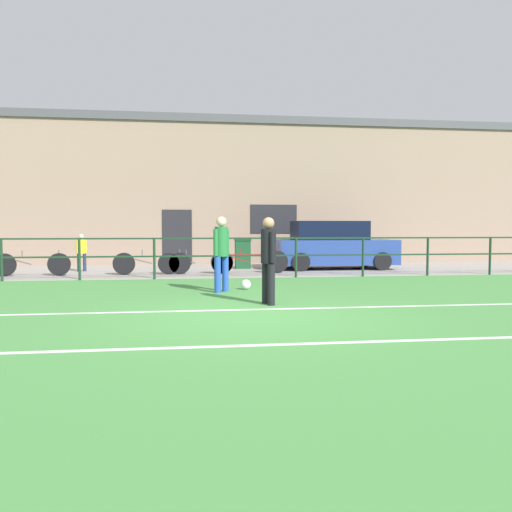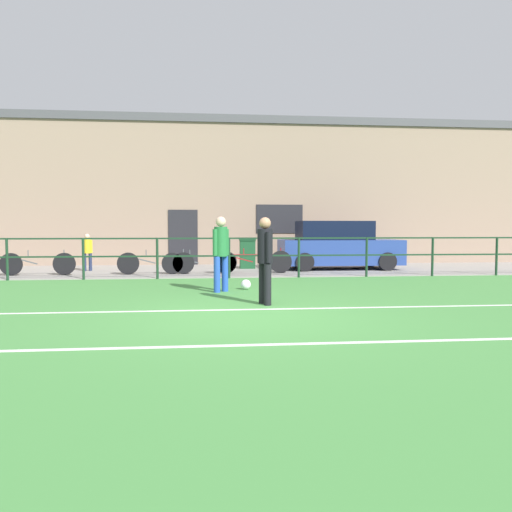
{
  "view_description": "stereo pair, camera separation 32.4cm",
  "coord_description": "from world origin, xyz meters",
  "px_view_note": "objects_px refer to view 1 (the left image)",
  "views": [
    {
      "loc": [
        -0.99,
        -7.91,
        1.44
      ],
      "look_at": [
        0.5,
        3.38,
        0.78
      ],
      "focal_mm": 34.75,
      "sensor_mm": 36.0,
      "label": 1
    },
    {
      "loc": [
        -0.67,
        -7.95,
        1.44
      ],
      "look_at": [
        0.5,
        3.38,
        0.78
      ],
      "focal_mm": 34.75,
      "sensor_mm": 36.0,
      "label": 2
    }
  ],
  "objects_px": {
    "parked_car_red": "(333,246)",
    "bicycle_parked_0": "(152,263)",
    "trash_bin_0": "(243,253)",
    "spectator_child": "(82,250)",
    "bicycle_parked_4": "(32,264)",
    "player_striker": "(221,249)",
    "bicycle_parked_3": "(195,263)",
    "player_goalkeeper": "(268,255)",
    "bicycle_parked_2": "(250,262)",
    "soccer_ball_match": "(246,285)"
  },
  "relations": [
    {
      "from": "parked_car_red",
      "to": "bicycle_parked_0",
      "type": "relative_size",
      "value": 1.75
    },
    {
      "from": "bicycle_parked_0",
      "to": "trash_bin_0",
      "type": "distance_m",
      "value": 3.48
    },
    {
      "from": "spectator_child",
      "to": "bicycle_parked_4",
      "type": "xyz_separation_m",
      "value": [
        -1.11,
        -1.38,
        -0.34
      ]
    },
    {
      "from": "parked_car_red",
      "to": "player_striker",
      "type": "bearing_deg",
      "value": -127.21
    },
    {
      "from": "bicycle_parked_3",
      "to": "trash_bin_0",
      "type": "bearing_deg",
      "value": 48.45
    },
    {
      "from": "player_goalkeeper",
      "to": "bicycle_parked_2",
      "type": "relative_size",
      "value": 0.68
    },
    {
      "from": "bicycle_parked_0",
      "to": "bicycle_parked_2",
      "type": "xyz_separation_m",
      "value": [
        2.96,
        -0.0,
        0.02
      ]
    },
    {
      "from": "trash_bin_0",
      "to": "player_striker",
      "type": "bearing_deg",
      "value": -100.36
    },
    {
      "from": "player_striker",
      "to": "parked_car_red",
      "type": "relative_size",
      "value": 0.41
    },
    {
      "from": "bicycle_parked_3",
      "to": "spectator_child",
      "type": "bearing_deg",
      "value": 159.16
    },
    {
      "from": "parked_car_red",
      "to": "trash_bin_0",
      "type": "relative_size",
      "value": 3.93
    },
    {
      "from": "parked_car_red",
      "to": "bicycle_parked_0",
      "type": "height_order",
      "value": "parked_car_red"
    },
    {
      "from": "spectator_child",
      "to": "bicycle_parked_2",
      "type": "xyz_separation_m",
      "value": [
        5.29,
        -1.38,
        -0.33
      ]
    },
    {
      "from": "parked_car_red",
      "to": "bicycle_parked_3",
      "type": "bearing_deg",
      "value": -164.51
    },
    {
      "from": "spectator_child",
      "to": "soccer_ball_match",
      "type": "bearing_deg",
      "value": 112.58
    },
    {
      "from": "bicycle_parked_3",
      "to": "bicycle_parked_0",
      "type": "bearing_deg",
      "value": 180.0
    },
    {
      "from": "parked_car_red",
      "to": "bicycle_parked_3",
      "type": "xyz_separation_m",
      "value": [
        -4.69,
        -1.3,
        -0.43
      ]
    },
    {
      "from": "parked_car_red",
      "to": "spectator_child",
      "type": "bearing_deg",
      "value": 179.44
    },
    {
      "from": "player_goalkeeper",
      "to": "bicycle_parked_3",
      "type": "relative_size",
      "value": 0.72
    },
    {
      "from": "bicycle_parked_2",
      "to": "trash_bin_0",
      "type": "relative_size",
      "value": 2.34
    },
    {
      "from": "spectator_child",
      "to": "bicycle_parked_0",
      "type": "xyz_separation_m",
      "value": [
        2.33,
        -1.38,
        -0.34
      ]
    },
    {
      "from": "soccer_ball_match",
      "to": "bicycle_parked_3",
      "type": "relative_size",
      "value": 0.1
    },
    {
      "from": "soccer_ball_match",
      "to": "trash_bin_0",
      "type": "distance_m",
      "value": 5.69
    },
    {
      "from": "spectator_child",
      "to": "trash_bin_0",
      "type": "xyz_separation_m",
      "value": [
        5.26,
        0.47,
        -0.17
      ]
    },
    {
      "from": "bicycle_parked_3",
      "to": "trash_bin_0",
      "type": "xyz_separation_m",
      "value": [
        1.64,
        1.85,
        0.18
      ]
    },
    {
      "from": "player_goalkeeper",
      "to": "player_striker",
      "type": "relative_size",
      "value": 0.97
    },
    {
      "from": "bicycle_parked_0",
      "to": "bicycle_parked_4",
      "type": "bearing_deg",
      "value": 180.0
    },
    {
      "from": "bicycle_parked_0",
      "to": "bicycle_parked_3",
      "type": "relative_size",
      "value": 1.02
    },
    {
      "from": "soccer_ball_match",
      "to": "bicycle_parked_4",
      "type": "bearing_deg",
      "value": 147.03
    },
    {
      "from": "spectator_child",
      "to": "trash_bin_0",
      "type": "relative_size",
      "value": 1.18
    },
    {
      "from": "parked_car_red",
      "to": "bicycle_parked_2",
      "type": "distance_m",
      "value": 3.32
    },
    {
      "from": "parked_car_red",
      "to": "bicycle_parked_2",
      "type": "bearing_deg",
      "value": -156.79
    },
    {
      "from": "player_striker",
      "to": "parked_car_red",
      "type": "distance_m",
      "value": 6.87
    },
    {
      "from": "bicycle_parked_2",
      "to": "parked_car_red",
      "type": "bearing_deg",
      "value": 23.21
    },
    {
      "from": "trash_bin_0",
      "to": "spectator_child",
      "type": "bearing_deg",
      "value": -174.93
    },
    {
      "from": "bicycle_parked_3",
      "to": "bicycle_parked_4",
      "type": "bearing_deg",
      "value": 180.0
    },
    {
      "from": "spectator_child",
      "to": "trash_bin_0",
      "type": "height_order",
      "value": "spectator_child"
    },
    {
      "from": "bicycle_parked_2",
      "to": "player_striker",
      "type": "bearing_deg",
      "value": -105.07
    },
    {
      "from": "player_goalkeeper",
      "to": "bicycle_parked_3",
      "type": "xyz_separation_m",
      "value": [
        -1.3,
        6.05,
        -0.56
      ]
    },
    {
      "from": "player_goalkeeper",
      "to": "spectator_child",
      "type": "xyz_separation_m",
      "value": [
        -4.92,
        7.43,
        -0.22
      ]
    },
    {
      "from": "bicycle_parked_4",
      "to": "bicycle_parked_2",
      "type": "bearing_deg",
      "value": -0.0
    },
    {
      "from": "bicycle_parked_2",
      "to": "player_goalkeeper",
      "type": "bearing_deg",
      "value": -93.44
    },
    {
      "from": "spectator_child",
      "to": "trash_bin_0",
      "type": "bearing_deg",
      "value": 165.15
    },
    {
      "from": "player_goalkeeper",
      "to": "spectator_child",
      "type": "bearing_deg",
      "value": -162.77
    },
    {
      "from": "player_striker",
      "to": "bicycle_parked_2",
      "type": "height_order",
      "value": "player_striker"
    },
    {
      "from": "parked_car_red",
      "to": "bicycle_parked_4",
      "type": "distance_m",
      "value": 9.53
    },
    {
      "from": "player_striker",
      "to": "soccer_ball_match",
      "type": "bearing_deg",
      "value": -10.76
    },
    {
      "from": "parked_car_red",
      "to": "bicycle_parked_2",
      "type": "height_order",
      "value": "parked_car_red"
    },
    {
      "from": "bicycle_parked_2",
      "to": "bicycle_parked_3",
      "type": "xyz_separation_m",
      "value": [
        -1.66,
        0.0,
        -0.02
      ]
    },
    {
      "from": "player_striker",
      "to": "bicycle_parked_3",
      "type": "height_order",
      "value": "player_striker"
    }
  ]
}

